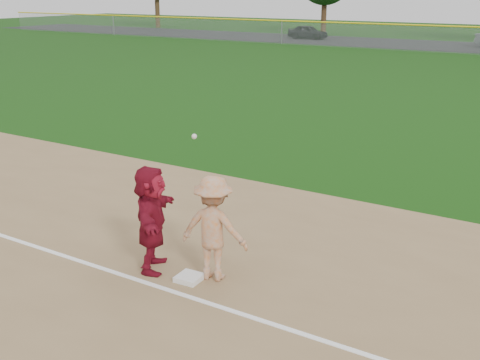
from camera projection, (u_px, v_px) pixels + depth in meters
The scene contains 6 objects.
ground at pixel (195, 272), 10.59m from camera, with size 160.00×160.00×0.00m, color #123D0B.
foul_line at pixel (166, 289), 9.94m from camera, with size 60.00×0.10×0.01m, color white.
first_base at pixel (189, 278), 10.24m from camera, with size 0.41×0.41×0.09m, color white.
base_runner at pixel (151, 218), 10.40m from camera, with size 1.77×0.56×1.90m, color maroon.
car_left at pixel (308, 32), 58.08m from camera, with size 1.55×3.86×1.32m, color black.
first_base_play at pixel (214, 228), 10.08m from camera, with size 1.29×0.91×2.50m.
Camera 1 is at (5.80, -7.67, 4.79)m, focal length 45.00 mm.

